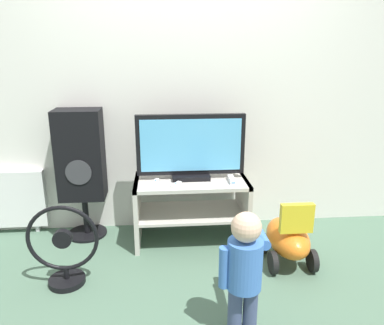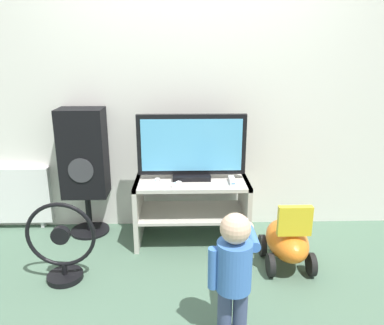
{
  "view_description": "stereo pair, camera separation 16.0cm",
  "coord_description": "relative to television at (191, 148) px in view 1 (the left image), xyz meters",
  "views": [
    {
      "loc": [
        -0.24,
        -2.66,
        1.58
      ],
      "look_at": [
        0.0,
        0.15,
        0.72
      ],
      "focal_mm": 35.0,
      "sensor_mm": 36.0,
      "label": 1
    },
    {
      "loc": [
        -0.08,
        -2.67,
        1.58
      ],
      "look_at": [
        0.0,
        0.15,
        0.72
      ],
      "focal_mm": 35.0,
      "sensor_mm": 36.0,
      "label": 2
    }
  ],
  "objects": [
    {
      "name": "floor_fan",
      "position": [
        -0.92,
        -0.6,
        -0.55
      ],
      "size": [
        0.49,
        0.25,
        0.59
      ],
      "color": "black",
      "rests_on": "ground_plane"
    },
    {
      "name": "speaker_tower",
      "position": [
        -0.91,
        0.13,
        -0.1
      ],
      "size": [
        0.38,
        0.34,
        1.12
      ],
      "color": "black",
      "rests_on": "ground_plane"
    },
    {
      "name": "television",
      "position": [
        0.0,
        0.0,
        0.0
      ],
      "size": [
        0.88,
        0.2,
        0.54
      ],
      "color": "black",
      "rests_on": "tv_stand"
    },
    {
      "name": "ride_on_toy",
      "position": [
        0.7,
        -0.46,
        -0.61
      ],
      "size": [
        0.34,
        0.52,
        0.54
      ],
      "color": "orange",
      "rests_on": "ground_plane"
    },
    {
      "name": "radiator",
      "position": [
        -1.61,
        0.24,
        -0.5
      ],
      "size": [
        0.67,
        0.08,
        0.57
      ],
      "color": "white",
      "rests_on": "ground_plane"
    },
    {
      "name": "remote_primary",
      "position": [
        -0.29,
        -0.11,
        -0.25
      ],
      "size": [
        0.06,
        0.13,
        0.03
      ],
      "color": "white",
      "rests_on": "tv_stand"
    },
    {
      "name": "ground_plane",
      "position": [
        0.0,
        -0.28,
        -0.81
      ],
      "size": [
        16.0,
        16.0,
        0.0
      ],
      "primitive_type": "plane",
      "color": "#4C6B56"
    },
    {
      "name": "child",
      "position": [
        0.2,
        -1.17,
        -0.36
      ],
      "size": [
        0.29,
        0.44,
        0.76
      ],
      "color": "#3F4C72",
      "rests_on": "ground_plane"
    },
    {
      "name": "wall_back",
      "position": [
        0.0,
        0.31,
        0.49
      ],
      "size": [
        10.0,
        0.06,
        2.6
      ],
      "color": "silver",
      "rests_on": "ground_plane"
    },
    {
      "name": "game_console",
      "position": [
        0.32,
        -0.12,
        -0.24
      ],
      "size": [
        0.05,
        0.16,
        0.04
      ],
      "color": "white",
      "rests_on": "tv_stand"
    },
    {
      "name": "remote_secondary",
      "position": [
        -0.13,
        -0.18,
        -0.25
      ],
      "size": [
        0.1,
        0.13,
        0.03
      ],
      "color": "white",
      "rests_on": "tv_stand"
    },
    {
      "name": "tv_stand",
      "position": [
        0.0,
        -0.02,
        -0.46
      ],
      "size": [
        0.94,
        0.51,
        0.55
      ],
      "color": "beige",
      "rests_on": "ground_plane"
    }
  ]
}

